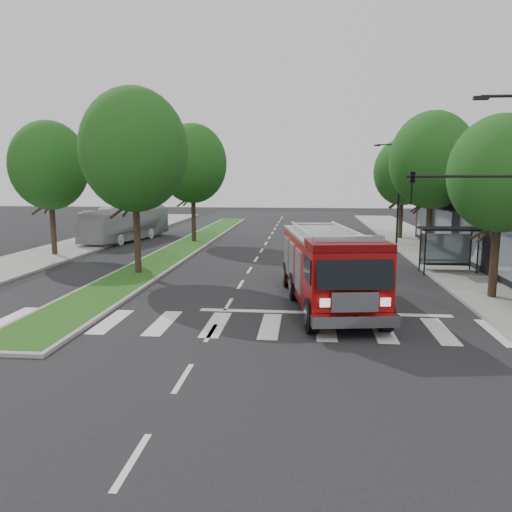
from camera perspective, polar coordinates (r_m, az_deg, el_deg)
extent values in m
plane|color=black|center=(21.44, -3.16, -5.54)|extent=(140.00, 140.00, 0.00)
cube|color=gray|center=(32.32, 22.28, -1.14)|extent=(5.00, 80.00, 0.15)
cube|color=gray|center=(35.67, -24.19, -0.36)|extent=(5.00, 80.00, 0.15)
cube|color=gray|center=(39.94, -7.72, 1.25)|extent=(3.00, 50.00, 0.14)
cube|color=#1D4F16|center=(39.93, -7.72, 1.36)|extent=(2.60, 49.50, 0.02)
cylinder|color=black|center=(28.96, 18.75, 0.32)|extent=(0.08, 0.08, 2.50)
cylinder|color=black|center=(29.72, 24.01, 0.22)|extent=(0.08, 0.08, 2.50)
cylinder|color=black|center=(30.12, 18.24, 0.66)|extent=(0.08, 0.08, 2.50)
cylinder|color=black|center=(30.85, 23.32, 0.56)|extent=(0.08, 0.08, 2.50)
cube|color=black|center=(29.73, 21.25, 2.92)|extent=(3.20, 1.60, 0.12)
cube|color=#8C99A5|center=(30.54, 20.77, 0.73)|extent=(2.80, 0.04, 1.80)
cube|color=black|center=(29.99, 21.03, -0.88)|extent=(2.40, 0.40, 0.08)
cylinder|color=black|center=(24.23, 25.59, -0.21)|extent=(0.36, 0.36, 3.74)
ellipsoid|color=#13340E|center=(23.98, 26.18, 8.45)|extent=(4.40, 4.40, 5.06)
cylinder|color=black|center=(35.62, 19.13, 3.37)|extent=(0.36, 0.36, 4.40)
ellipsoid|color=#13340E|center=(35.50, 19.49, 10.29)|extent=(5.60, 5.60, 6.44)
cylinder|color=black|center=(45.39, 16.22, 4.32)|extent=(0.36, 0.36, 3.96)
ellipsoid|color=#13340E|center=(45.27, 16.44, 9.21)|extent=(5.00, 5.00, 5.75)
cylinder|color=black|center=(28.23, -13.44, 2.50)|extent=(0.36, 0.36, 4.62)
ellipsoid|color=#13340E|center=(28.10, -13.78, 11.69)|extent=(5.80, 5.80, 6.67)
cylinder|color=black|center=(41.66, -7.15, 4.53)|extent=(0.36, 0.36, 4.40)
ellipsoid|color=#13340E|center=(41.56, -7.26, 10.45)|extent=(5.60, 5.60, 6.44)
cylinder|color=black|center=(36.93, -22.18, 3.21)|extent=(0.36, 0.36, 4.18)
ellipsoid|color=#13340E|center=(36.80, -22.56, 9.54)|extent=(5.20, 5.20, 5.98)
cylinder|color=black|center=(18.34, 27.09, 15.98)|extent=(1.80, 0.10, 0.10)
cube|color=black|center=(18.04, 24.31, 16.13)|extent=(0.45, 0.20, 0.12)
cylinder|color=black|center=(17.80, 23.19, 8.38)|extent=(4.00, 0.10, 0.10)
imported|color=black|center=(17.36, 17.38, 7.37)|extent=(0.18, 0.22, 1.10)
cylinder|color=black|center=(41.18, 15.97, 6.71)|extent=(0.16, 0.16, 8.00)
cylinder|color=black|center=(41.08, 14.95, 12.20)|extent=(1.80, 0.10, 0.10)
cube|color=black|center=(40.95, 13.67, 12.18)|extent=(0.45, 0.20, 0.12)
cube|color=#570405|center=(21.45, 8.17, -4.06)|extent=(4.17, 9.74, 0.28)
cube|color=maroon|center=(22.08, 7.79, -0.56)|extent=(3.84, 7.52, 2.24)
cube|color=maroon|center=(17.88, 10.37, -2.87)|extent=(3.07, 2.41, 2.36)
cube|color=#B2B2B7|center=(21.92, 7.86, 2.48)|extent=(3.84, 7.52, 0.13)
cylinder|color=#B2B2B7|center=(21.73, 5.25, 3.06)|extent=(1.11, 6.67, 0.11)
cylinder|color=#B2B2B7|center=(22.11, 10.45, 3.05)|extent=(1.11, 6.67, 0.11)
cube|color=silver|center=(16.92, 11.27, -7.30)|extent=(2.94, 0.82, 0.39)
cube|color=#8C99A5|center=(17.63, 10.51, 1.95)|extent=(2.50, 0.76, 0.20)
cylinder|color=black|center=(17.57, 6.39, -6.75)|extent=(0.57, 1.28, 1.23)
cylinder|color=black|center=(18.16, 14.50, -6.47)|extent=(0.57, 1.28, 1.23)
cylinder|color=black|center=(22.10, 4.44, -3.46)|extent=(0.57, 1.28, 1.23)
cylinder|color=black|center=(22.57, 10.96, -3.34)|extent=(0.57, 1.28, 1.23)
cylinder|color=black|center=(24.71, 3.65, -2.13)|extent=(0.57, 1.28, 1.23)
cylinder|color=black|center=(25.13, 9.51, -2.05)|extent=(0.57, 1.28, 1.23)
imported|color=#B4B3B8|center=(44.07, -14.58, 3.60)|extent=(4.62, 10.86, 2.95)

